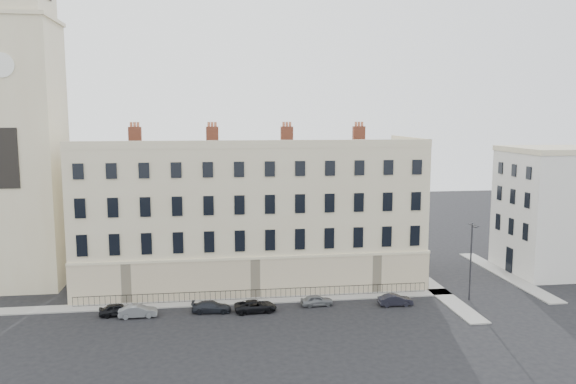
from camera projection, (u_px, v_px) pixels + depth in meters
name	position (u px, v px, depth m)	size (l,w,h in m)	color
ground	(326.00, 316.00, 51.29)	(160.00, 160.00, 0.00)	black
terrace	(251.00, 214.00, 61.22)	(36.22, 12.22, 17.00)	beige
church_tower	(19.00, 111.00, 58.47)	(8.00, 8.13, 44.00)	beige
adjacent_building	(553.00, 213.00, 65.04)	(10.00, 10.00, 14.00)	silver
pavement_terrace	(215.00, 302.00, 54.84)	(48.00, 2.00, 0.12)	gray
pavement_east_return	(429.00, 284.00, 60.88)	(2.00, 24.00, 0.12)	gray
pavement_adjacent	(505.00, 275.00, 64.19)	(2.00, 20.00, 0.12)	gray
railings	(256.00, 294.00, 55.71)	(35.00, 0.04, 0.96)	black
car_a	(118.00, 310.00, 51.29)	(1.33, 3.32, 1.13)	black
car_b	(138.00, 311.00, 50.87)	(1.20, 3.44, 1.13)	slate
car_c	(212.00, 307.00, 52.13)	(1.49, 3.65, 1.06)	black
car_d	(256.00, 306.00, 52.27)	(1.82, 3.94, 1.09)	black
car_e	(317.00, 300.00, 53.95)	(1.26, 3.13, 1.07)	slate
car_f	(395.00, 300.00, 54.02)	(1.15, 3.28, 1.08)	black
streetlamp	(471.00, 258.00, 55.05)	(0.60, 1.65, 7.80)	#2D2D32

